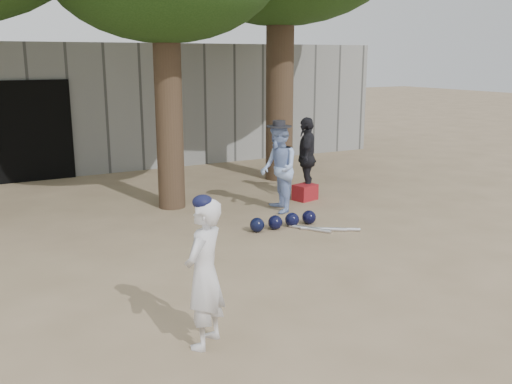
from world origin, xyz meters
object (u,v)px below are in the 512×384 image
boy_player (204,274)px  spectator_blue (279,169)px  spectator_dark (307,158)px  red_bag (305,192)px

boy_player → spectator_blue: bearing=-168.3°
spectator_dark → red_bag: bearing=-0.4°
spectator_blue → spectator_dark: 1.22m
spectator_dark → red_bag: 0.67m
boy_player → spectator_dark: spectator_dark is taller
spectator_blue → spectator_dark: bearing=137.5°
spectator_blue → spectator_dark: spectator_dark is taller
boy_player → red_bag: (3.97, 4.28, -0.57)m
spectator_blue → boy_player: bearing=-24.4°
spectator_dark → red_bag: (-0.14, -0.18, -0.63)m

